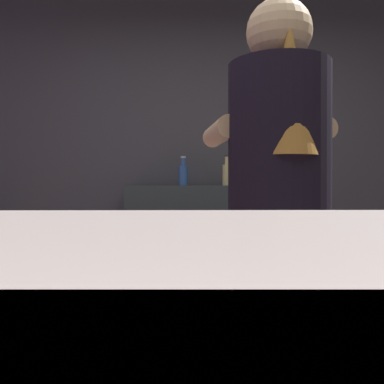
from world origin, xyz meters
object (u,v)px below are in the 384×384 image
at_px(mixing_bowl, 147,218).
at_px(chefs_knife, 322,225).
at_px(bartender, 279,216).
at_px(bottle_hot_sauce, 183,174).
at_px(bottle_vinegar, 227,174).

distance_m(mixing_bowl, chefs_knife, 0.78).
bearing_deg(bartender, chefs_knife, -40.38).
height_order(mixing_bowl, chefs_knife, mixing_bowl).
xyz_separation_m(chefs_knife, bottle_hot_sauce, (-0.60, 1.33, 0.26)).
height_order(bartender, mixing_bowl, bartender).
bearing_deg(mixing_bowl, bartender, -48.59).
distance_m(bartender, mixing_bowl, 0.74).
height_order(bartender, bottle_hot_sauce, bartender).
bearing_deg(mixing_bowl, bottle_hot_sauce, 81.83).
relative_size(bottle_vinegar, bottle_hot_sauce, 1.05).
relative_size(mixing_bowl, chefs_knife, 0.76).
bearing_deg(bottle_hot_sauce, bottle_vinegar, -0.09).
height_order(mixing_bowl, bottle_hot_sauce, bottle_hot_sauce).
relative_size(bartender, chefs_knife, 7.18).
distance_m(bartender, chefs_knife, 0.50).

